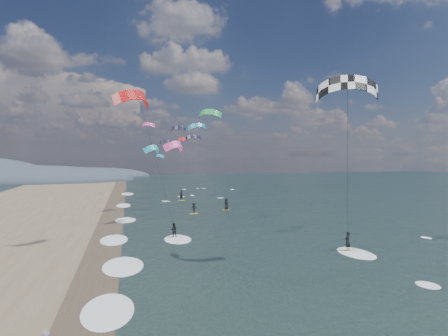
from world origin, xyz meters
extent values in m
plane|color=black|center=(0.00, 0.00, 0.00)|extent=(260.00, 260.00, 0.00)
cube|color=#382D23|center=(-12.00, 10.00, 0.00)|extent=(3.00, 240.00, 0.00)
ellipsoid|color=#3D4756|center=(-40.00, 100.00, 0.00)|extent=(64.00, 24.00, 10.00)
ellipsoid|color=#3D4756|center=(-22.00, 120.00, 0.00)|extent=(40.00, 18.00, 7.00)
cube|color=yellow|center=(8.35, 5.70, 0.03)|extent=(1.32, 0.40, 0.06)
imported|color=black|center=(8.35, 5.70, 0.87)|extent=(0.70, 0.60, 1.63)
ellipsoid|color=white|center=(8.65, 4.90, 0.00)|extent=(2.60, 4.20, 0.12)
cylinder|color=black|center=(6.35, 2.70, 7.20)|extent=(0.02, 0.02, 13.83)
cube|color=yellow|center=(-5.53, 14.56, 0.03)|extent=(1.13, 0.35, 0.05)
imported|color=black|center=(-5.53, 14.56, 0.77)|extent=(0.72, 0.57, 1.43)
ellipsoid|color=white|center=(-5.23, 13.76, 0.00)|extent=(2.60, 4.20, 0.12)
cylinder|color=black|center=(-7.28, 11.56, 7.20)|extent=(0.02, 0.02, 13.70)
cube|color=yellow|center=(-1.02, 28.90, 0.03)|extent=(1.10, 0.35, 0.05)
imported|color=black|center=(-1.02, 28.90, 0.82)|extent=(1.03, 0.64, 1.53)
cube|color=yellow|center=(4.32, 31.39, 0.03)|extent=(1.10, 0.35, 0.05)
imported|color=black|center=(4.32, 31.39, 0.89)|extent=(0.98, 0.88, 1.68)
cube|color=yellow|center=(-0.69, 44.31, 0.03)|extent=(1.10, 0.35, 0.05)
imported|color=black|center=(-0.69, 44.31, 0.96)|extent=(0.78, 0.66, 1.81)
ellipsoid|color=white|center=(-10.80, -2.00, 0.00)|extent=(2.40, 5.40, 0.11)
ellipsoid|color=white|center=(-10.80, 6.00, 0.00)|extent=(2.40, 5.40, 0.11)
ellipsoid|color=white|center=(-10.80, 15.00, 0.00)|extent=(2.40, 5.40, 0.11)
ellipsoid|color=white|center=(-10.80, 26.00, 0.00)|extent=(2.40, 5.40, 0.11)
ellipsoid|color=white|center=(-10.80, 40.00, 0.00)|extent=(2.40, 5.40, 0.11)
ellipsoid|color=white|center=(-10.80, 58.00, 0.00)|extent=(2.40, 5.40, 0.11)
camera|label=1|loc=(-9.82, -22.49, 8.32)|focal=30.00mm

